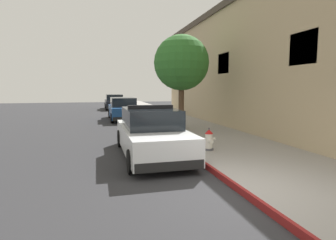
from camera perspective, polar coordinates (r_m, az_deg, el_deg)
ground_plane at (r=15.26m, az=-18.76°, el=-2.50°), size 33.73×60.00×0.20m
sidewalk_pavement at (r=15.94m, az=3.25°, el=-1.13°), size 3.79×60.00×0.15m
curb_painted_edge at (r=15.46m, az=-3.60°, el=-1.38°), size 0.08×60.00×0.15m
storefront_building at (r=17.37m, az=22.10°, el=10.13°), size 7.31×21.60×6.85m
police_cruiser at (r=9.06m, az=-3.53°, el=-2.82°), size 1.94×4.84×1.68m
parked_car_silver_ahead at (r=19.69m, az=-9.29°, el=2.22°), size 1.94×4.84×1.56m
parked_car_dark_far at (r=29.82m, az=-11.09°, el=3.66°), size 1.94×4.84×1.56m
fire_hydrant at (r=9.34m, az=8.51°, el=-4.09°), size 0.44×0.40×0.76m
street_tree at (r=13.92m, az=2.81°, el=11.71°), size 2.74×2.74×4.70m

